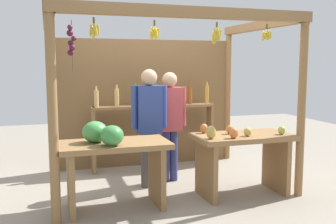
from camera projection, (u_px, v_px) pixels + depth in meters
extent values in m
plane|color=gray|center=(164.00, 182.00, 5.35)|extent=(12.00, 12.00, 0.00)
cylinder|color=olive|center=(53.00, 116.00, 3.83)|extent=(0.10, 0.10, 2.24)
cylinder|color=olive|center=(302.00, 106.00, 4.69)|extent=(0.10, 0.10, 2.24)
cylinder|color=olive|center=(51.00, 99.00, 5.74)|extent=(0.10, 0.10, 2.24)
cylinder|color=olive|center=(228.00, 94.00, 6.60)|extent=(0.10, 0.10, 2.24)
cube|color=olive|center=(190.00, 12.00, 4.13)|extent=(3.01, 0.12, 0.12)
cube|color=olive|center=(48.00, 18.00, 4.66)|extent=(0.12, 2.12, 0.12)
cube|color=olive|center=(261.00, 25.00, 5.52)|extent=(0.12, 2.12, 0.12)
cube|color=brown|center=(145.00, 103.00, 6.20)|extent=(2.91, 0.04, 2.02)
cylinder|color=brown|center=(267.00, 27.00, 4.57)|extent=(0.02, 0.02, 0.06)
ellipsoid|color=gold|center=(268.00, 35.00, 4.59)|extent=(0.04, 0.06, 0.11)
ellipsoid|color=gold|center=(267.00, 35.00, 4.60)|extent=(0.05, 0.05, 0.11)
ellipsoid|color=gold|center=(265.00, 35.00, 4.63)|extent=(0.07, 0.04, 0.11)
ellipsoid|color=gold|center=(263.00, 37.00, 4.61)|extent=(0.06, 0.06, 0.12)
ellipsoid|color=gold|center=(264.00, 35.00, 4.58)|extent=(0.04, 0.07, 0.11)
ellipsoid|color=gold|center=(266.00, 36.00, 4.55)|extent=(0.06, 0.06, 0.12)
ellipsoid|color=gold|center=(268.00, 34.00, 4.54)|extent=(0.07, 0.04, 0.11)
ellipsoid|color=gold|center=(270.00, 35.00, 4.57)|extent=(0.05, 0.05, 0.11)
cylinder|color=brown|center=(154.00, 23.00, 4.17)|extent=(0.02, 0.02, 0.06)
ellipsoid|color=gold|center=(158.00, 33.00, 4.19)|extent=(0.04, 0.08, 0.12)
ellipsoid|color=gold|center=(156.00, 34.00, 4.22)|extent=(0.05, 0.05, 0.12)
ellipsoid|color=gold|center=(154.00, 32.00, 4.21)|extent=(0.07, 0.04, 0.12)
ellipsoid|color=gold|center=(151.00, 32.00, 4.20)|extent=(0.06, 0.05, 0.13)
ellipsoid|color=gold|center=(151.00, 35.00, 4.17)|extent=(0.04, 0.08, 0.12)
ellipsoid|color=gold|center=(153.00, 32.00, 4.16)|extent=(0.05, 0.05, 0.12)
ellipsoid|color=gold|center=(156.00, 34.00, 4.14)|extent=(0.05, 0.04, 0.12)
ellipsoid|color=gold|center=(156.00, 33.00, 4.16)|extent=(0.06, 0.06, 0.13)
cylinder|color=brown|center=(94.00, 20.00, 3.92)|extent=(0.02, 0.02, 0.06)
ellipsoid|color=gold|center=(98.00, 30.00, 3.94)|extent=(0.04, 0.07, 0.13)
ellipsoid|color=gold|center=(95.00, 34.00, 3.97)|extent=(0.07, 0.05, 0.13)
ellipsoid|color=gold|center=(91.00, 31.00, 3.94)|extent=(0.06, 0.07, 0.13)
ellipsoid|color=gold|center=(92.00, 30.00, 3.91)|extent=(0.06, 0.07, 0.13)
ellipsoid|color=gold|center=(95.00, 30.00, 3.90)|extent=(0.07, 0.04, 0.13)
cylinder|color=brown|center=(217.00, 25.00, 4.36)|extent=(0.02, 0.02, 0.06)
ellipsoid|color=gold|center=(220.00, 34.00, 4.39)|extent=(0.04, 0.07, 0.15)
ellipsoid|color=gold|center=(216.00, 38.00, 4.42)|extent=(0.07, 0.04, 0.15)
ellipsoid|color=gold|center=(213.00, 37.00, 4.39)|extent=(0.06, 0.06, 0.16)
ellipsoid|color=gold|center=(216.00, 34.00, 4.36)|extent=(0.06, 0.07, 0.16)
ellipsoid|color=gold|center=(218.00, 34.00, 4.35)|extent=(0.07, 0.05, 0.15)
cylinder|color=#4C422D|center=(72.00, 46.00, 4.17)|extent=(0.01, 0.01, 0.55)
sphere|color=#47142D|center=(70.00, 27.00, 4.13)|extent=(0.06, 0.06, 0.06)
sphere|color=#47142D|center=(70.00, 33.00, 4.17)|extent=(0.07, 0.07, 0.07)
sphere|color=#47142D|center=(74.00, 38.00, 4.18)|extent=(0.06, 0.06, 0.06)
sphere|color=#47142D|center=(71.00, 43.00, 4.19)|extent=(0.07, 0.07, 0.07)
sphere|color=#47142D|center=(72.00, 48.00, 4.17)|extent=(0.07, 0.07, 0.07)
sphere|color=#47142D|center=(70.00, 53.00, 4.19)|extent=(0.07, 0.07, 0.07)
cube|color=olive|center=(115.00, 145.00, 4.31)|extent=(1.22, 0.64, 0.06)
cube|color=olive|center=(71.00, 182.00, 4.21)|extent=(0.06, 0.58, 0.70)
cube|color=olive|center=(157.00, 174.00, 4.50)|extent=(0.06, 0.58, 0.70)
ellipsoid|color=#38843D|center=(112.00, 136.00, 4.10)|extent=(0.35, 0.35, 0.22)
ellipsoid|color=#429347|center=(95.00, 132.00, 4.28)|extent=(0.35, 0.35, 0.24)
cylinder|color=white|center=(112.00, 142.00, 4.11)|extent=(0.07, 0.07, 0.09)
cube|color=olive|center=(243.00, 137.00, 4.79)|extent=(1.22, 0.64, 0.06)
cube|color=olive|center=(206.00, 170.00, 4.69)|extent=(0.06, 0.58, 0.70)
cube|color=olive|center=(276.00, 164.00, 4.98)|extent=(0.06, 0.58, 0.70)
ellipsoid|color=#A8B24C|center=(282.00, 130.00, 4.77)|extent=(0.12, 0.12, 0.11)
ellipsoid|color=#CC7038|center=(234.00, 133.00, 4.52)|extent=(0.15, 0.15, 0.13)
ellipsoid|color=#B79E47|center=(248.00, 132.00, 4.65)|extent=(0.13, 0.13, 0.11)
ellipsoid|color=#CC7038|center=(204.00, 128.00, 4.87)|extent=(0.13, 0.13, 0.12)
ellipsoid|color=#CC7038|center=(230.00, 129.00, 4.81)|extent=(0.12, 0.12, 0.11)
ellipsoid|color=#B79E47|center=(211.00, 132.00, 4.49)|extent=(0.13, 0.13, 0.16)
cube|color=olive|center=(93.00, 140.00, 5.75)|extent=(0.05, 0.20, 1.00)
cube|color=olive|center=(210.00, 134.00, 6.31)|extent=(0.05, 0.20, 1.00)
cube|color=olive|center=(154.00, 106.00, 5.97)|extent=(1.89, 0.22, 0.04)
cylinder|color=#D8B266|center=(96.00, 99.00, 5.69)|extent=(0.07, 0.07, 0.25)
cylinder|color=#D8B266|center=(96.00, 88.00, 5.67)|extent=(0.03, 0.03, 0.06)
cylinder|color=#D8B266|center=(117.00, 98.00, 5.78)|extent=(0.07, 0.07, 0.27)
cylinder|color=#D8B266|center=(117.00, 87.00, 5.76)|extent=(0.03, 0.03, 0.06)
cylinder|color=#338C4C|center=(135.00, 97.00, 5.86)|extent=(0.07, 0.07, 0.28)
cylinder|color=#338C4C|center=(135.00, 85.00, 5.84)|extent=(0.03, 0.03, 0.06)
cylinder|color=#338C4C|center=(155.00, 96.00, 5.96)|extent=(0.07, 0.07, 0.28)
cylinder|color=#338C4C|center=(155.00, 85.00, 5.94)|extent=(0.03, 0.03, 0.06)
cylinder|color=#338C4C|center=(172.00, 96.00, 6.04)|extent=(0.08, 0.08, 0.28)
cylinder|color=#338C4C|center=(172.00, 85.00, 6.02)|extent=(0.03, 0.03, 0.06)
cylinder|color=#994C1E|center=(190.00, 95.00, 6.13)|extent=(0.06, 0.06, 0.28)
cylinder|color=#994C1E|center=(190.00, 84.00, 6.11)|extent=(0.03, 0.03, 0.06)
cylinder|color=gold|center=(207.00, 95.00, 6.21)|extent=(0.06, 0.06, 0.29)
cylinder|color=gold|center=(207.00, 84.00, 6.19)|extent=(0.03, 0.03, 0.06)
cylinder|color=#4D4848|center=(145.00, 160.00, 5.11)|extent=(0.11, 0.11, 0.73)
cylinder|color=#4D4848|center=(154.00, 159.00, 5.15)|extent=(0.11, 0.11, 0.73)
cube|color=#2D428C|center=(149.00, 109.00, 5.05)|extent=(0.32, 0.19, 0.62)
cylinder|color=#2D428C|center=(134.00, 107.00, 4.98)|extent=(0.08, 0.08, 0.56)
cylinder|color=#2D428C|center=(164.00, 106.00, 5.10)|extent=(0.08, 0.08, 0.56)
sphere|color=tan|center=(149.00, 77.00, 5.00)|extent=(0.21, 0.21, 0.21)
cylinder|color=navy|center=(165.00, 156.00, 5.38)|extent=(0.11, 0.11, 0.71)
cylinder|color=navy|center=(174.00, 156.00, 5.41)|extent=(0.11, 0.11, 0.71)
cube|color=#BF474C|center=(170.00, 109.00, 5.32)|extent=(0.32, 0.19, 0.60)
cylinder|color=#BF474C|center=(156.00, 107.00, 5.25)|extent=(0.08, 0.08, 0.54)
cylinder|color=#BF474C|center=(183.00, 106.00, 5.37)|extent=(0.08, 0.08, 0.54)
sphere|color=tan|center=(170.00, 80.00, 5.27)|extent=(0.21, 0.21, 0.21)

